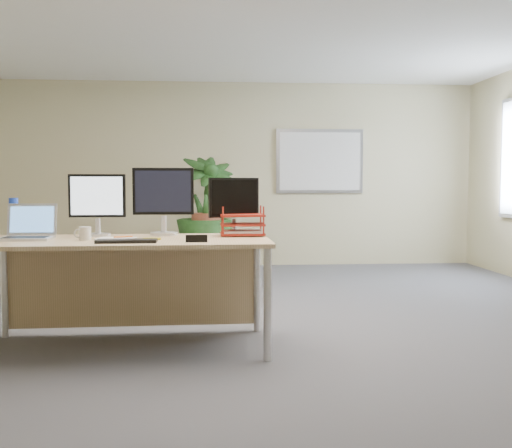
{
  "coord_description": "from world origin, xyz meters",
  "views": [
    {
      "loc": [
        -0.37,
        -4.44,
        1.21
      ],
      "look_at": [
        -0.02,
        0.35,
        0.87
      ],
      "focal_mm": 40.0,
      "sensor_mm": 36.0,
      "label": 1
    }
  ],
  "objects": [
    {
      "name": "orange_pen",
      "position": [
        -1.03,
        -0.24,
        0.83
      ],
      "size": [
        0.13,
        0.07,
        0.01
      ],
      "primitive_type": "cylinder",
      "rotation": [
        0.0,
        1.57,
        0.48
      ],
      "color": "orange",
      "rests_on": "spiral_notebook"
    },
    {
      "name": "laptop",
      "position": [
        -1.73,
        -0.17,
        0.87
      ],
      "size": [
        0.36,
        0.32,
        0.26
      ],
      "color": "silver",
      "rests_on": "desk"
    },
    {
      "name": "stapler",
      "position": [
        -0.49,
        -0.48,
        0.83
      ],
      "size": [
        0.15,
        0.04,
        0.05
      ],
      "primitive_type": "cube",
      "rotation": [
        0.0,
        0.0,
        0.02
      ],
      "color": "black",
      "rests_on": "desk"
    },
    {
      "name": "whiteboard",
      "position": [
        1.2,
        3.97,
        1.55
      ],
      "size": [
        1.3,
        0.04,
        0.95
      ],
      "color": "#A4A4A9",
      "rests_on": "back_wall"
    },
    {
      "name": "water_bottle",
      "position": [
        -1.91,
        0.07,
        0.95
      ],
      "size": [
        0.08,
        0.08,
        0.3
      ],
      "color": "silver",
      "rests_on": "desk"
    },
    {
      "name": "keyboard",
      "position": [
        -0.97,
        -0.48,
        0.82
      ],
      "size": [
        0.41,
        0.14,
        0.02
      ],
      "primitive_type": "cube",
      "rotation": [
        0.0,
        0.0,
        0.02
      ],
      "color": "black",
      "rests_on": "desk"
    },
    {
      "name": "desk",
      "position": [
        -1.02,
        -0.12,
        0.64
      ],
      "size": [
        2.12,
        0.92,
        0.81
      ],
      "color": "tan",
      "rests_on": "floor"
    },
    {
      "name": "back_wall",
      "position": [
        0.0,
        4.0,
        1.35
      ],
      "size": [
        7.0,
        0.04,
        2.7
      ],
      "primitive_type": "cube",
      "color": "#C8BE8D",
      "rests_on": "floor"
    },
    {
      "name": "coffee_mug",
      "position": [
        -1.3,
        -0.29,
        0.86
      ],
      "size": [
        0.12,
        0.09,
        0.1
      ],
      "color": "silver",
      "rests_on": "desk"
    },
    {
      "name": "spiral_notebook",
      "position": [
        -1.09,
        -0.26,
        0.81
      ],
      "size": [
        0.29,
        0.23,
        0.01
      ],
      "primitive_type": "cube",
      "rotation": [
        0.0,
        0.0,
        -0.18
      ],
      "color": "white",
      "rests_on": "desk"
    },
    {
      "name": "floor_plant",
      "position": [
        -0.48,
        3.39,
        0.75
      ],
      "size": [
        1.06,
        1.06,
        1.5
      ],
      "primitive_type": "imported",
      "rotation": [
        0.0,
        0.0,
        0.31
      ],
      "color": "#153613",
      "rests_on": "floor"
    },
    {
      "name": "monitor_right",
      "position": [
        -0.77,
        0.09,
        1.11
      ],
      "size": [
        0.48,
        0.22,
        0.53
      ],
      "color": "silver",
      "rests_on": "desk"
    },
    {
      "name": "floor",
      "position": [
        0.0,
        0.0,
        0.0
      ],
      "size": [
        8.0,
        8.0,
        0.0
      ],
      "primitive_type": "plane",
      "color": "#4D4C52",
      "rests_on": "ground"
    },
    {
      "name": "yellow_highlighter",
      "position": [
        -0.82,
        -0.31,
        0.82
      ],
      "size": [
        0.13,
        0.02,
        0.02
      ],
      "primitive_type": "cylinder",
      "rotation": [
        0.0,
        1.57,
        0.01
      ],
      "color": "yellow",
      "rests_on": "desk"
    },
    {
      "name": "monitor_left",
      "position": [
        -1.27,
        0.04,
        1.08
      ],
      "size": [
        0.43,
        0.2,
        0.48
      ],
      "color": "silver",
      "rests_on": "desk"
    },
    {
      "name": "monitor_dark",
      "position": [
        -0.21,
        0.08,
        1.07
      ],
      "size": [
        0.4,
        0.18,
        0.45
      ],
      "color": "silver",
      "rests_on": "desk"
    },
    {
      "name": "letter_tray",
      "position": [
        -0.15,
        -0.01,
        0.88
      ],
      "size": [
        0.34,
        0.26,
        0.16
      ],
      "color": "#A02013",
      "rests_on": "desk"
    }
  ]
}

